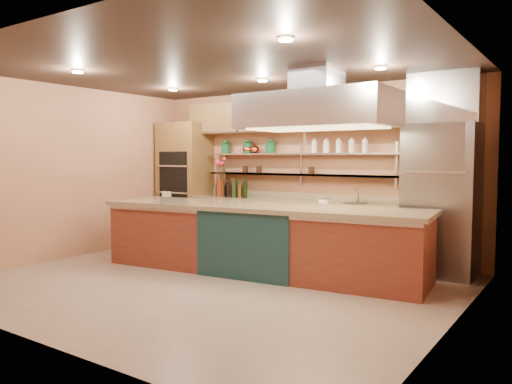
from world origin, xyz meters
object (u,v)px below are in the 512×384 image
Objects in this scene: kitchen_scale at (325,199)px; green_canister at (270,148)px; flower_vase at (221,188)px; copper_kettle at (255,149)px; refrigerator at (441,200)px; island at (259,239)px.

kitchen_scale is 1.46m from green_canister.
copper_kettle reaches higher than flower_vase.
flower_vase is at bearing -169.54° from kitchen_scale.
flower_vase is (-3.90, 0.01, 0.03)m from refrigerator.
flower_vase is 1.19m from green_canister.
flower_vase is 1.88× the size of kitchen_scale.
green_canister is at bearing 13.44° from flower_vase.
island is at bearing -53.77° from copper_kettle.
refrigerator is 12.36× the size of copper_kettle.
island is 15.66× the size of flower_vase.
copper_kettle is (-1.50, 0.22, 0.81)m from kitchen_scale.
refrigerator is at bearing -4.42° from green_canister.
refrigerator reaches higher than kitchen_scale.
refrigerator is 3.90m from flower_vase.
flower_vase is at bearing 179.85° from refrigerator.
refrigerator reaches higher than flower_vase.
green_canister reaches higher than copper_kettle.
kitchen_scale is at bearing -10.52° from green_canister.
refrigerator is 3.38m from copper_kettle.
green_canister is (0.31, 0.00, 0.02)m from copper_kettle.
flower_vase reaches higher than island.
refrigerator reaches higher than island.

